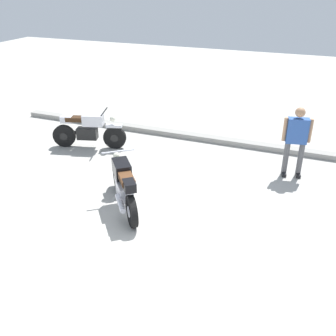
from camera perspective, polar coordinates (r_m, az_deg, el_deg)
ground_plane at (r=7.45m, az=0.94°, el=-9.46°), size 40.00×40.00×0.00m
curb_edge at (r=11.31m, az=9.24°, el=3.87°), size 14.00×0.30×0.15m
motorcycle_black_cruiser at (r=7.99m, az=-6.57°, el=-2.52°), size 1.40×1.70×1.09m
motorcycle_silver_cruiser at (r=11.02m, az=-11.72°, el=5.54°), size 2.04×0.84×1.09m
person_in_blue_shirt at (r=9.54m, az=18.47°, el=4.31°), size 0.66×0.39×1.71m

